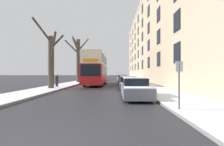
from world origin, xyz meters
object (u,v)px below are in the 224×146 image
Objects in this scene: double_decker_bus at (96,68)px; oncoming_van at (102,76)px; bare_tree_left_3 at (96,70)px; parked_car_4 at (122,78)px; parked_car_2 at (125,81)px; parked_car_1 at (128,84)px; bare_tree_left_2 at (90,65)px; street_sign_post at (179,83)px; bare_tree_left_1 at (78,59)px; parked_car_0 at (135,88)px; parked_car_3 at (123,79)px; bare_tree_left_0 at (51,60)px; pedestrian_left_sidewalk at (57,80)px.

oncoming_van is (-0.57, 15.99, -1.31)m from double_decker_bus.
bare_tree_left_3 is 21.10m from parked_car_4.
parked_car_1 is at bearing -90.00° from parked_car_2.
parked_car_2 is at bearing -75.04° from bare_tree_left_3.
street_sign_post is at bearing -73.90° from bare_tree_left_2.
bare_tree_left_1 is 1.60× the size of oncoming_van.
bare_tree_left_2 reaches higher than parked_car_0.
parked_car_0 is 1.10× the size of parked_car_3.
bare_tree_left_3 is 1.44× the size of parked_car_2.
street_sign_post is (9.76, -33.81, -2.75)m from bare_tree_left_2.
bare_tree_left_3 reaches higher than parked_car_0.
parked_car_1 reaches higher than parked_car_2.
bare_tree_left_1 reaches higher than parked_car_3.
parked_car_0 is 1.03× the size of parked_car_2.
bare_tree_left_0 is at bearing -144.12° from parked_car_2.
bare_tree_left_0 is at bearing -98.58° from oncoming_van.
bare_tree_left_1 reaches higher than oncoming_van.
parked_car_2 is at bearing 95.28° from street_sign_post.
bare_tree_left_1 is 12.07m from oncoming_van.
parked_car_4 is (8.20, 5.55, -3.73)m from bare_tree_left_1.
parked_car_0 is 22.26m from parked_car_4.
parked_car_1 is 17.00m from parked_car_4.
parked_car_1 is 9.32m from street_sign_post.
double_decker_bus is at bearing 109.59° from parked_car_0.
parked_car_1 is 1.75× the size of street_sign_post.
bare_tree_left_1 is at bearing -131.53° from pedestrian_left_sidewalk.
street_sign_post reaches higher than parked_car_3.
bare_tree_left_0 is 22.94m from oncoming_van.
parked_car_0 is at bearing -78.94° from bare_tree_left_3.
parked_car_1 is 0.91× the size of parked_car_2.
parked_car_0 is at bearing -70.41° from double_decker_bus.
street_sign_post is (9.69, -11.01, 0.39)m from pedestrian_left_sidewalk.
pedestrian_left_sidewalk is (0.07, -22.80, -3.14)m from bare_tree_left_2.
parked_car_4 is 2.78× the size of pedestrian_left_sidewalk.
oncoming_van is at bearing -76.32° from bare_tree_left_3.
bare_tree_left_2 reaches higher than bare_tree_left_0.
pedestrian_left_sidewalk is (-3.51, -20.76, -0.31)m from oncoming_van.
double_decker_bus reaches higher than parked_car_2.
parked_car_3 is 12.53m from oncoming_van.
pedestrian_left_sidewalk is at bearing 131.34° from street_sign_post.
bare_tree_left_3 is at bearing 107.80° from parked_car_3.
oncoming_van reaches higher than parked_car_2.
bare_tree_left_0 is at bearing 52.30° from pedestrian_left_sidewalk.
bare_tree_left_3 is at bearing 89.91° from bare_tree_left_0.
parked_car_0 is 28.25m from oncoming_van.
parked_car_4 is 26.24m from street_sign_post.
bare_tree_left_1 is at bearing -89.27° from bare_tree_left_2.
oncoming_van reaches higher than parked_car_3.
oncoming_van is at bearing 99.75° from parked_car_0.
parked_car_3 is at bearing -58.43° from bare_tree_left_2.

